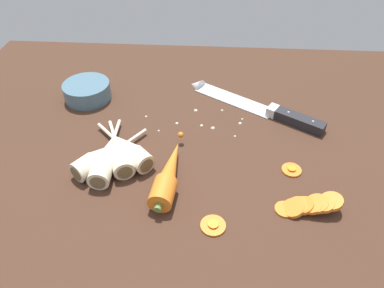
# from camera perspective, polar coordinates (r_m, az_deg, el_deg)

# --- Properties ---
(ground_plane) EXTENTS (1.20, 0.90, 0.04)m
(ground_plane) POSITION_cam_1_polar(r_m,az_deg,el_deg) (0.75, 0.10, -1.02)
(ground_plane) COLOR #42281C
(chefs_knife) EXTENTS (0.31, 0.21, 0.04)m
(chefs_knife) POSITION_cam_1_polar(r_m,az_deg,el_deg) (0.84, 9.27, 6.40)
(chefs_knife) COLOR silver
(chefs_knife) RESTS_ON ground_plane
(whole_carrot) EXTENTS (0.06, 0.20, 0.04)m
(whole_carrot) POSITION_cam_1_polar(r_m,az_deg,el_deg) (0.64, -3.79, -4.86)
(whole_carrot) COLOR orange
(whole_carrot) RESTS_ON ground_plane
(parsnip_front) EXTENTS (0.09, 0.17, 0.04)m
(parsnip_front) POSITION_cam_1_polar(r_m,az_deg,el_deg) (0.70, -11.65, -1.43)
(parsnip_front) COLOR beige
(parsnip_front) RESTS_ON ground_plane
(parsnip_mid_left) EXTENTS (0.14, 0.14, 0.04)m
(parsnip_mid_left) POSITION_cam_1_polar(r_m,az_deg,el_deg) (0.70, -10.06, -0.92)
(parsnip_mid_left) COLOR beige
(parsnip_mid_left) RESTS_ON ground_plane
(parsnip_mid_right) EXTENTS (0.12, 0.16, 0.04)m
(parsnip_mid_right) POSITION_cam_1_polar(r_m,az_deg,el_deg) (0.69, -14.50, -2.05)
(parsnip_mid_right) COLOR beige
(parsnip_mid_right) RESTS_ON ground_plane
(parsnip_back) EXTENTS (0.04, 0.19, 0.04)m
(parsnip_back) POSITION_cam_1_polar(r_m,az_deg,el_deg) (0.69, -13.75, -2.29)
(parsnip_back) COLOR beige
(parsnip_back) RESTS_ON ground_plane
(carrot_slice_stack) EXTENTS (0.11, 0.04, 0.03)m
(carrot_slice_stack) POSITION_cam_1_polar(r_m,az_deg,el_deg) (0.63, 18.24, -9.36)
(carrot_slice_stack) COLOR orange
(carrot_slice_stack) RESTS_ON ground_plane
(carrot_slice_stray_near) EXTENTS (0.04, 0.04, 0.01)m
(carrot_slice_stray_near) POSITION_cam_1_polar(r_m,az_deg,el_deg) (0.59, 3.42, -12.87)
(carrot_slice_stray_near) COLOR orange
(carrot_slice_stray_near) RESTS_ON ground_plane
(carrot_slice_stray_mid) EXTENTS (0.04, 0.04, 0.01)m
(carrot_slice_stray_mid) POSITION_cam_1_polar(r_m,az_deg,el_deg) (0.70, 15.76, -3.93)
(carrot_slice_stray_mid) COLOR orange
(carrot_slice_stray_mid) RESTS_ON ground_plane
(prep_bowl) EXTENTS (0.11, 0.11, 0.04)m
(prep_bowl) POSITION_cam_1_polar(r_m,az_deg,el_deg) (0.89, -16.55, 8.28)
(prep_bowl) COLOR slate
(prep_bowl) RESTS_ON ground_plane
(mince_crumbs) EXTENTS (0.22, 0.10, 0.01)m
(mince_crumbs) POSITION_cam_1_polar(r_m,az_deg,el_deg) (0.79, 2.00, 3.87)
(mince_crumbs) COLOR silver
(mince_crumbs) RESTS_ON ground_plane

